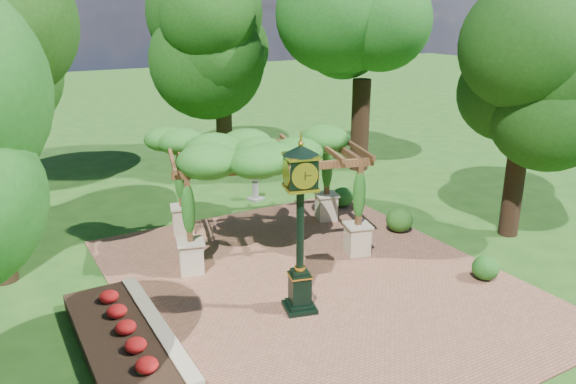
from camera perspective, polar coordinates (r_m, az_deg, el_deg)
ground at (r=15.00m, az=4.84°, el=-10.64°), size 120.00×120.00×0.00m
brick_plaza at (r=15.72m, az=2.76°, el=-9.07°), size 10.00×12.00×0.04m
border_wall at (r=13.58m, az=-13.11°, el=-13.46°), size 0.35×5.00×0.40m
flower_bed at (r=13.42m, az=-16.88°, el=-14.33°), size 1.50×5.00×0.36m
pedestal_clock at (r=13.26m, az=1.26°, el=-2.27°), size 1.03×1.03×4.31m
pergola at (r=17.15m, az=-2.33°, el=4.00°), size 6.58×5.03×3.67m
sundial at (r=22.05m, az=-3.33°, el=0.19°), size 0.64×0.64×0.91m
shrub_front at (r=16.59m, az=19.43°, el=-7.28°), size 0.82×0.82×0.67m
shrub_mid at (r=19.21m, az=11.25°, el=-2.80°), size 1.19×1.19×0.81m
shrub_back at (r=21.28m, az=5.54°, el=-0.52°), size 1.07×1.07×0.74m
tree_north at (r=26.40m, az=-6.81°, el=14.86°), size 5.21×5.21×8.32m
tree_east_far at (r=25.61m, az=7.85°, el=18.44°), size 4.90×4.90×10.77m
tree_east_near at (r=19.01m, az=23.24°, el=10.89°), size 3.95×3.95×7.68m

